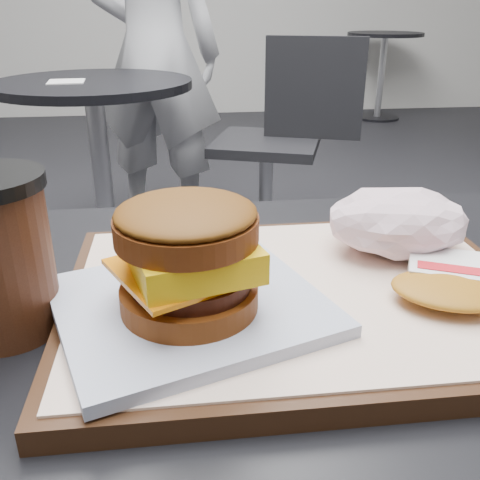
% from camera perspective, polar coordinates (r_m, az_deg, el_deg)
% --- Properties ---
extents(serving_tray, '(0.38, 0.28, 0.02)m').
position_cam_1_polar(serving_tray, '(0.45, 6.21, -6.09)').
color(serving_tray, '#311B0D').
rests_on(serving_tray, customer_table).
extents(breakfast_sandwich, '(0.23, 0.22, 0.09)m').
position_cam_1_polar(breakfast_sandwich, '(0.38, -5.48, -3.08)').
color(breakfast_sandwich, silver).
rests_on(breakfast_sandwich, serving_tray).
extents(hash_brown, '(0.13, 0.12, 0.02)m').
position_cam_1_polar(hash_brown, '(0.46, 22.22, -4.05)').
color(hash_brown, white).
rests_on(hash_brown, serving_tray).
extents(crumpled_wrapper, '(0.13, 0.10, 0.06)m').
position_cam_1_polar(crumpled_wrapper, '(0.51, 16.51, 1.86)').
color(crumpled_wrapper, white).
rests_on(crumpled_wrapper, serving_tray).
extents(neighbor_table, '(0.70, 0.70, 0.75)m').
position_cam_1_polar(neighbor_table, '(2.06, -14.90, 10.63)').
color(neighbor_table, black).
rests_on(neighbor_table, ground).
extents(napkin, '(0.13, 0.13, 0.00)m').
position_cam_1_polar(napkin, '(1.99, -18.05, 15.78)').
color(napkin, silver).
rests_on(napkin, neighbor_table).
extents(neighbor_chair, '(0.65, 0.53, 0.88)m').
position_cam_1_polar(neighbor_chair, '(2.26, 4.62, 11.48)').
color(neighbor_chair, '#A0A0A5').
rests_on(neighbor_chair, ground).
extents(patron, '(0.67, 0.54, 1.60)m').
position_cam_1_polar(patron, '(2.48, -9.13, 19.15)').
color(patron, silver).
rests_on(patron, ground).
extents(bg_table_far, '(0.66, 0.66, 0.75)m').
position_cam_1_polar(bg_table_far, '(5.20, 15.03, 18.54)').
color(bg_table_far, black).
rests_on(bg_table_far, ground).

